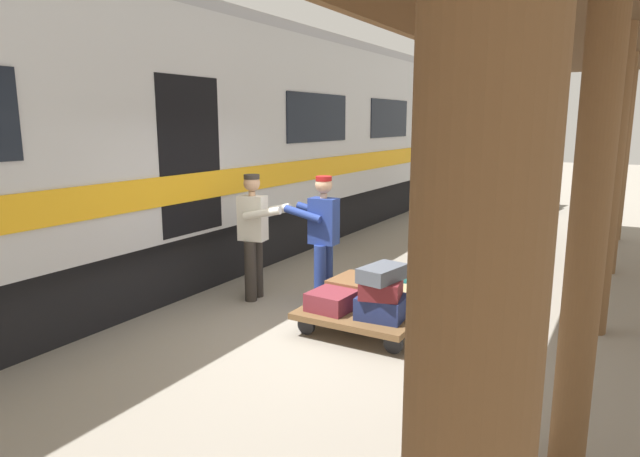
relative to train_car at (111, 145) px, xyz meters
The scene contains 15 objects.
ground_plane 4.25m from the train_car, behind, with size 60.00×60.00×0.00m, color gray.
platform_canopy 6.28m from the train_car, behind, with size 3.20×15.34×3.56m.
train_car is the anchor object (origin of this frame).
luggage_cart 4.34m from the train_car, behind, with size 1.33×1.82×0.28m.
suitcase_tan_vintage 4.56m from the train_car, behind, with size 0.48×0.48×0.18m, color tan.
suitcase_burgundy_valise 3.98m from the train_car, behind, with size 0.47×0.57×0.21m, color maroon.
suitcase_yellow_case 4.11m from the train_car, 164.88° to the right, with size 0.40×0.51×0.17m, color gold.
suitcase_brown_leather 4.00m from the train_car, behind, with size 0.45×0.62×0.24m, color brown.
suitcase_navy_fabric 4.52m from the train_car, behind, with size 0.50×0.46×0.24m, color navy.
suitcase_teal_softside 4.63m from the train_car, 166.95° to the right, with size 0.39×0.50×0.24m, color #1E666B.
suitcase_maroon_trunk 4.45m from the train_car, behind, with size 0.42×0.44×0.19m, color maroon.
suitcase_slate_roller 4.41m from the train_car, behind, with size 0.32×0.54×0.16m, color #4C515B.
porter_in_overalls 3.30m from the train_car, 165.79° to the right, with size 0.68×0.44×1.70m.
porter_by_door 2.45m from the train_car, 167.06° to the right, with size 0.71×0.50×1.70m.
baggage_tug 11.45m from the train_car, 110.04° to the right, with size 1.35×1.85×1.30m.
Camera 1 is at (-2.73, 5.28, 2.39)m, focal length 30.63 mm.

